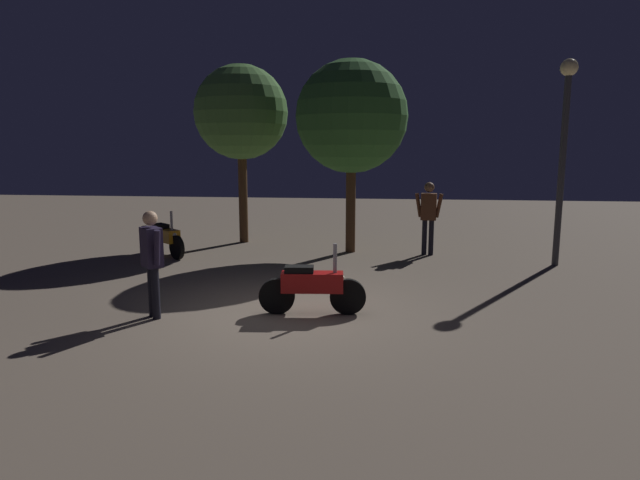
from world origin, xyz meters
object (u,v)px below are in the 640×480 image
Objects in this scene: person_rider_beside at (152,255)px; streetlamp_near at (564,135)px; person_bystander_far at (429,212)px; motorcycle_red_foreground at (312,286)px; motorcycle_orange_parked_left at (165,238)px.

person_rider_beside is 8.78m from streetlamp_near.
person_bystander_far is at bearing 8.57° from person_rider_beside.
motorcycle_red_foreground is 5.86m from motorcycle_orange_parked_left.
motorcycle_orange_parked_left is at bearing 129.03° from motorcycle_red_foreground.
person_bystander_far is at bearing 61.82° from motorcycle_red_foreground.
streetlamp_near is at bearing -99.86° from person_bystander_far.
streetlamp_near reaches higher than person_bystander_far.
person_bystander_far is (4.49, 5.54, 0.09)m from person_rider_beside.
person_rider_beside is 7.13m from person_bystander_far.
motorcycle_red_foreground is 1.25× the size of motorcycle_orange_parked_left.
person_rider_beside is (-2.35, -0.46, 0.53)m from motorcycle_red_foreground.
person_rider_beside is at bearing 148.99° from person_bystander_far.
person_bystander_far is (2.13, 5.08, 0.62)m from motorcycle_red_foreground.
motorcycle_red_foreground is 6.85m from streetlamp_near.
motorcycle_orange_parked_left is 9.26m from streetlamp_near.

